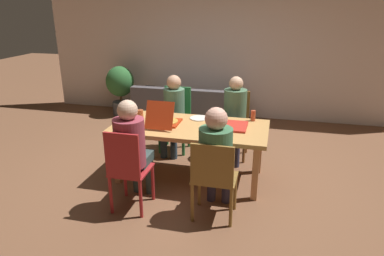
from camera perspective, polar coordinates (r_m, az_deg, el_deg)
name	(u,v)px	position (r m, az deg, el deg)	size (l,w,h in m)	color
ground_plane	(190,177)	(4.69, -0.30, -7.97)	(20.00, 20.00, 0.00)	brown
back_wall	(226,43)	(6.99, 5.57, 13.60)	(7.36, 0.12, 2.88)	#F3DDD1
dining_table	(190,131)	(4.42, -0.31, -0.49)	(1.94, 0.94, 0.72)	tan
chair_0	(176,117)	(5.42, -2.61, 1.73)	(0.44, 0.42, 0.97)	#28743C
person_0	(173,108)	(5.23, -3.10, 3.22)	(0.31, 0.53, 1.18)	#2B3F4F
chair_1	(235,121)	(5.21, 7.07, 1.13)	(0.40, 0.42, 0.97)	brown
person_1	(234,113)	(5.01, 6.93, 2.50)	(0.32, 0.55, 1.21)	#31334E
chair_2	(127,168)	(3.80, -10.51, -6.36)	(0.40, 0.43, 0.95)	#A92427
person_2	(132,145)	(3.85, -9.78, -2.74)	(0.33, 0.54, 1.24)	#324442
chair_3	(213,176)	(3.60, 3.50, -7.84)	(0.46, 0.38, 0.89)	olive
person_3	(216,152)	(3.63, 3.96, -4.00)	(0.35, 0.52, 1.22)	#302C42
pizza_box_0	(230,126)	(4.37, 6.29, 0.35)	(0.41, 0.41, 0.02)	red
pizza_box_1	(165,121)	(4.44, -4.46, 1.19)	(0.35, 0.49, 0.34)	#AD2D10
plate_0	(128,125)	(4.47, -10.40, 0.53)	(0.24, 0.24, 0.03)	white
plate_1	(199,118)	(4.66, 1.19, 1.62)	(0.25, 0.25, 0.01)	white
drinking_glass_0	(133,113)	(4.80, -9.57, 2.50)	(0.07, 0.07, 0.11)	#B54527
drinking_glass_1	(253,116)	(4.62, 9.92, 1.99)	(0.06, 0.06, 0.14)	#B9472B
drinking_glass_2	(140,114)	(4.70, -8.42, 2.23)	(0.08, 0.08, 0.12)	#B1532E
couch	(189,110)	(6.60, -0.44, 2.97)	(2.03, 0.81, 0.74)	#504B4F
potted_plant	(120,86)	(7.26, -11.63, 6.79)	(0.56, 0.56, 0.99)	#4D5259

